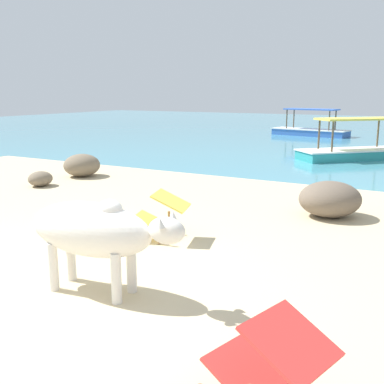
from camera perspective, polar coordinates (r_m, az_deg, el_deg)
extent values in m
cube|color=#CCB78E|center=(5.21, -17.91, -11.78)|extent=(18.00, 14.00, 0.04)
cube|color=teal|center=(25.53, 20.95, 6.82)|extent=(60.00, 36.00, 0.03)
cylinder|color=silver|center=(4.89, -7.51, -9.36)|extent=(0.10, 0.10, 0.52)
cylinder|color=silver|center=(4.66, -9.39, -10.54)|extent=(0.10, 0.10, 0.52)
cylinder|color=silver|center=(5.31, -14.82, -7.88)|extent=(0.10, 0.10, 0.52)
cylinder|color=silver|center=(5.10, -16.86, -8.85)|extent=(0.10, 0.10, 0.52)
ellipsoid|color=silver|center=(4.84, -12.52, -4.54)|extent=(1.46, 0.66, 0.57)
ellipsoid|color=silver|center=(4.37, -3.16, -4.81)|extent=(0.40, 0.26, 0.27)
cone|color=silver|center=(4.45, -2.41, -2.95)|extent=(0.10, 0.10, 0.09)
cone|color=silver|center=(4.22, -3.99, -3.82)|extent=(0.10, 0.10, 0.09)
ellipsoid|color=silver|center=(4.64, -10.17, -2.08)|extent=(0.28, 0.25, 0.19)
cylinder|color=olive|center=(6.48, -7.64, -5.64)|extent=(0.04, 0.04, 0.14)
cylinder|color=olive|center=(6.95, -6.17, -4.36)|extent=(0.04, 0.04, 0.14)
cylinder|color=olive|center=(6.32, -4.12, -5.07)|extent=(0.04, 0.04, 0.34)
cylinder|color=olive|center=(6.80, -2.88, -3.79)|extent=(0.04, 0.04, 0.34)
cube|color=#EFD14C|center=(6.60, -5.21, -3.70)|extent=(0.56, 0.62, 0.21)
cube|color=#EFD14C|center=(6.43, -2.61, -1.08)|extent=(0.59, 0.63, 0.23)
cylinder|color=olive|center=(3.70, 6.97, -20.26)|extent=(0.04, 0.04, 0.14)
cylinder|color=olive|center=(3.45, 12.83, -21.15)|extent=(0.04, 0.04, 0.34)
cube|color=red|center=(3.33, 7.11, -20.87)|extent=(0.56, 0.62, 0.21)
cube|color=red|center=(3.01, 12.22, -17.68)|extent=(0.59, 0.63, 0.23)
ellipsoid|color=#756651|center=(11.71, -13.51, 3.25)|extent=(1.17, 1.19, 0.56)
ellipsoid|color=#6B5B4C|center=(8.02, 16.75, -0.85)|extent=(1.37, 1.33, 0.60)
ellipsoid|color=#756651|center=(10.76, -18.31, 1.58)|extent=(0.59, 0.63, 0.33)
cube|color=teal|center=(15.42, 19.55, 4.39)|extent=(3.35, 3.30, 0.28)
cube|color=white|center=(15.40, 19.60, 4.98)|extent=(3.44, 3.39, 0.04)
cylinder|color=brown|center=(14.44, 17.05, 6.52)|extent=(0.06, 0.06, 0.95)
cylinder|color=brown|center=(15.09, 15.49, 6.85)|extent=(0.06, 0.06, 0.95)
cylinder|color=brown|center=(16.30, 22.09, 6.77)|extent=(0.06, 0.06, 0.95)
cube|color=#EFD14C|center=(15.32, 19.86, 8.54)|extent=(2.46, 2.43, 0.06)
cube|color=#3866B7|center=(23.17, 14.45, 7.14)|extent=(3.73, 1.68, 0.28)
cube|color=white|center=(23.16, 14.47, 7.54)|extent=(3.81, 1.74, 0.04)
cylinder|color=brown|center=(23.24, 11.68, 8.81)|extent=(0.06, 0.06, 0.95)
cylinder|color=brown|center=(23.93, 12.52, 8.87)|extent=(0.06, 0.06, 0.95)
cylinder|color=brown|center=(22.36, 16.67, 8.42)|extent=(0.06, 0.06, 0.95)
cylinder|color=brown|center=(23.07, 17.39, 8.48)|extent=(0.06, 0.06, 0.95)
cube|color=#3D66C6|center=(23.11, 14.60, 9.91)|extent=(2.64, 1.34, 0.06)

